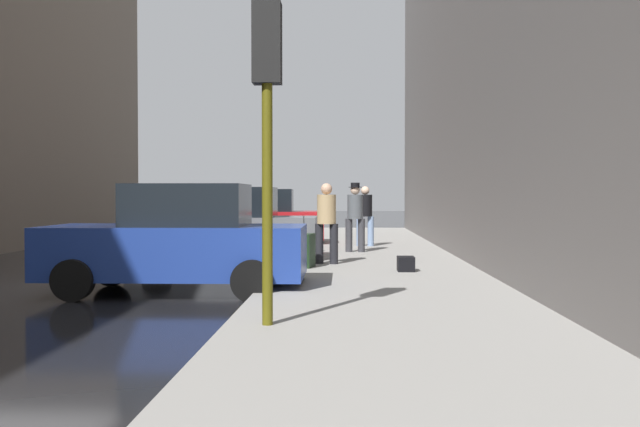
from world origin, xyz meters
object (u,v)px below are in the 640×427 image
Objects in this scene: fire_hydrant at (310,238)px; pedestrian_in_tan_coat at (327,219)px; parked_red_hatchback at (257,220)px; parked_blue_sedan at (179,241)px; parked_gray_coupe at (228,228)px; duffel_bag at (406,264)px; pedestrian_with_beanie at (355,214)px; pedestrian_in_jeans at (365,213)px; rolling_suitcase at (304,250)px; traffic_light at (267,92)px.

pedestrian_in_tan_coat is (0.52, -3.10, 0.61)m from fire_hydrant.
parked_blue_sedan is at bearing -90.00° from parked_red_hatchback.
duffel_bag is at bearing -34.53° from parked_gray_coupe.
pedestrian_with_beanie reaches higher than pedestrian_in_jeans.
parked_gray_coupe is at bearing -129.05° from pedestrian_in_jeans.
rolling_suitcase is at bearing -105.51° from pedestrian_with_beanie.
parked_blue_sedan reaches higher than duffel_bag.
pedestrian_with_beanie is at bearing 78.48° from pedestrian_in_tan_coat.
pedestrian_with_beanie is at bearing -49.77° from parked_red_hatchback.
parked_gray_coupe is 5.22m from pedestrian_in_jeans.
duffel_bag is (1.56, -1.40, -0.81)m from pedestrian_in_tan_coat.
traffic_light is at bearing -90.27° from rolling_suitcase.
parked_blue_sedan and parked_gray_coupe have the same top height.
fire_hydrant is (1.80, -3.60, -0.35)m from parked_red_hatchback.
parked_gray_coupe is (-0.00, 4.80, 0.00)m from parked_blue_sedan.
pedestrian_in_tan_coat is 0.96× the size of pedestrian_with_beanie.
parked_blue_sedan is 4.05× the size of rolling_suitcase.
rolling_suitcase is at bearing -75.79° from parked_red_hatchback.
rolling_suitcase is at bearing 89.73° from traffic_light.
traffic_light is 10.50m from pedestrian_with_beanie.
pedestrian_with_beanie reaches higher than parked_blue_sedan.
pedestrian_in_tan_coat reaches higher than parked_red_hatchback.
fire_hydrant is 0.41× the size of pedestrian_in_tan_coat.
pedestrian_with_beanie is (2.97, -3.51, 0.29)m from parked_red_hatchback.
parked_gray_coupe is at bearing 90.00° from parked_blue_sedan.
rolling_suitcase is (1.88, -7.44, -0.36)m from parked_red_hatchback.
pedestrian_in_jeans is 1.64× the size of rolling_suitcase.
duffel_bag is (3.88, -2.67, -0.56)m from parked_gray_coupe.
parked_gray_coupe is 4.75m from duffel_bag.
pedestrian_with_beanie is (1.12, 10.31, -1.62)m from traffic_light.
pedestrian_with_beanie reaches higher than fire_hydrant.
parked_red_hatchback is (-0.00, 5.43, 0.00)m from parked_gray_coupe.
parked_red_hatchback is (-0.00, 10.23, 0.00)m from parked_blue_sedan.
pedestrian_in_jeans is 6.25m from rolling_suitcase.
parked_gray_coupe is at bearing -90.00° from parked_red_hatchback.
pedestrian_with_beanie is (2.97, 1.92, 0.29)m from parked_gray_coupe.
pedestrian_in_tan_coat is (2.32, 3.54, 0.26)m from parked_blue_sedan.
parked_blue_sedan is 2.37× the size of pedestrian_with_beanie.
parked_red_hatchback is 9.70× the size of duffel_bag.
duffel_bag is (2.08, -4.50, -0.21)m from fire_hydrant.
traffic_light is (1.85, -3.59, 1.91)m from parked_blue_sedan.
pedestrian_in_jeans reaches higher than parked_gray_coupe.
pedestrian_with_beanie is at bearing 83.81° from traffic_light.
parked_blue_sedan is 7.35m from pedestrian_with_beanie.
pedestrian_in_jeans reaches higher than duffel_bag.
traffic_light reaches higher than fire_hydrant.
rolling_suitcase is (0.08, -3.84, -0.01)m from fire_hydrant.
parked_blue_sedan is at bearing -113.86° from pedestrian_with_beanie.
fire_hydrant is at bearing 90.28° from traffic_light.
parked_blue_sedan reaches higher than fire_hydrant.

